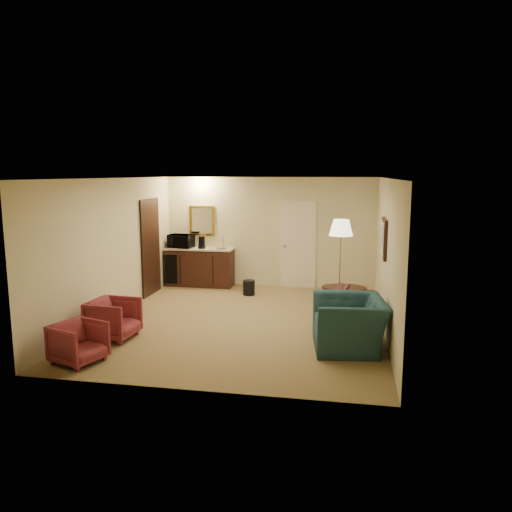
{
  "coord_description": "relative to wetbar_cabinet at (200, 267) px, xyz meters",
  "views": [
    {
      "loc": [
        1.83,
        -8.64,
        2.69
      ],
      "look_at": [
        0.14,
        0.5,
        1.14
      ],
      "focal_mm": 35.0,
      "sensor_mm": 36.0,
      "label": 1
    }
  ],
  "objects": [
    {
      "name": "sofa",
      "position": [
        3.6,
        -2.28,
        -0.1
      ],
      "size": [
        0.75,
        1.91,
        0.73
      ],
      "primitive_type": "imported",
      "rotation": [
        0.0,
        0.0,
        1.46
      ],
      "color": "black",
      "rests_on": "ground"
    },
    {
      "name": "rose_chair_far",
      "position": [
        -0.25,
        -5.13,
        -0.13
      ],
      "size": [
        0.77,
        0.79,
        0.65
      ],
      "primitive_type": "imported",
      "rotation": [
        0.0,
        0.0,
        1.24
      ],
      "color": "maroon",
      "rests_on": "ground"
    },
    {
      "name": "floor_lamp",
      "position": [
        3.35,
        -1.32,
        0.43
      ],
      "size": [
        0.48,
        0.48,
        1.79
      ],
      "primitive_type": "cube",
      "rotation": [
        0.0,
        0.0,
        -0.01
      ],
      "color": "#B78B3D",
      "rests_on": "ground"
    },
    {
      "name": "ground",
      "position": [
        1.65,
        -2.72,
        -0.46
      ],
      "size": [
        6.0,
        6.0,
        0.0
      ],
      "primitive_type": "plane",
      "color": "olive",
      "rests_on": "ground"
    },
    {
      "name": "coffee_table",
      "position": [
        3.45,
        -1.72,
        -0.21
      ],
      "size": [
        1.02,
        0.85,
        0.5
      ],
      "primitive_type": "cube",
      "rotation": [
        0.0,
        0.0,
        -0.34
      ],
      "color": "black",
      "rests_on": "ground"
    },
    {
      "name": "rose_chair_near",
      "position": [
        -0.25,
        -4.04,
        -0.1
      ],
      "size": [
        0.71,
        0.75,
        0.73
      ],
      "primitive_type": "imported",
      "rotation": [
        0.0,
        0.0,
        1.5
      ],
      "color": "maroon",
      "rests_on": "ground"
    },
    {
      "name": "waste_bin",
      "position": [
        1.35,
        -0.72,
        -0.29
      ],
      "size": [
        0.29,
        0.29,
        0.33
      ],
      "primitive_type": "cylinder",
      "rotation": [
        0.0,
        0.0,
        -0.11
      ],
      "color": "black",
      "rests_on": "ground"
    },
    {
      "name": "teal_armchair",
      "position": [
        3.55,
        -3.8,
        0.07
      ],
      "size": [
        0.94,
        1.3,
        1.06
      ],
      "primitive_type": "imported",
      "rotation": [
        0.0,
        0.0,
        -1.44
      ],
      "color": "#1A3A43",
      "rests_on": "ground"
    },
    {
      "name": "wetbar_cabinet",
      "position": [
        0.0,
        0.0,
        0.0
      ],
      "size": [
        1.64,
        0.58,
        0.92
      ],
      "primitive_type": "cube",
      "color": "#361611",
      "rests_on": "ground"
    },
    {
      "name": "coffee_maker",
      "position": [
        0.08,
        -0.06,
        0.6
      ],
      "size": [
        0.19,
        0.19,
        0.28
      ],
      "primitive_type": "cylinder",
      "rotation": [
        0.0,
        0.0,
        0.28
      ],
      "color": "black",
      "rests_on": "wetbar_cabinet"
    },
    {
      "name": "room_walls",
      "position": [
        1.55,
        -1.95,
        1.26
      ],
      "size": [
        5.02,
        6.01,
        2.61
      ],
      "color": "beige",
      "rests_on": "ground"
    },
    {
      "name": "microwave",
      "position": [
        -0.46,
        -0.02,
        0.65
      ],
      "size": [
        0.61,
        0.39,
        0.39
      ],
      "primitive_type": "imported",
      "rotation": [
        0.0,
        0.0,
        -0.13
      ],
      "color": "black",
      "rests_on": "wetbar_cabinet"
    }
  ]
}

